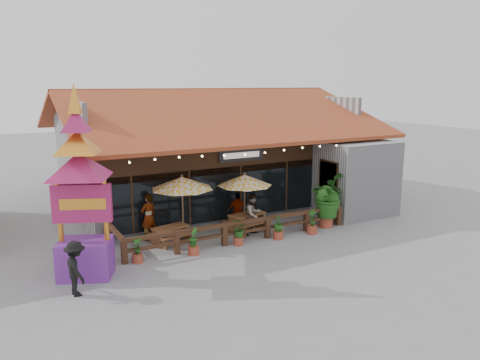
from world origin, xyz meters
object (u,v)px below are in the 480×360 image
picnic_table_left (170,232)px  pedestrian (76,269)px  picnic_table_right (247,219)px  umbrella_left (182,183)px  thai_sign_tower (80,170)px  umbrella_right (245,180)px  tropical_plant (327,197)px

picnic_table_left → pedestrian: pedestrian is taller
picnic_table_right → pedestrian: size_ratio=1.11×
picnic_table_left → picnic_table_right: 3.50m
umbrella_left → thai_sign_tower: 4.87m
thai_sign_tower → picnic_table_right: bearing=13.7°
umbrella_right → picnic_table_right: (0.02, -0.19, -1.70)m
picnic_table_right → tropical_plant: bearing=-18.5°
umbrella_left → picnic_table_right: bearing=-5.5°
picnic_table_left → picnic_table_right: bearing=-1.2°
pedestrian → picnic_table_left: bearing=-60.9°
picnic_table_left → pedestrian: size_ratio=0.98×
pedestrian → thai_sign_tower: bearing=-29.6°
tropical_plant → picnic_table_left: bearing=170.0°
picnic_table_left → thai_sign_tower: 5.13m
umbrella_right → tropical_plant: size_ratio=1.32×
tropical_plant → pedestrian: 11.24m
thai_sign_tower → pedestrian: thai_sign_tower is taller
picnic_table_right → umbrella_right: bearing=95.0°
picnic_table_right → picnic_table_left: bearing=178.8°
thai_sign_tower → tropical_plant: (10.54, 0.59, -2.25)m
tropical_plant → pedestrian: bearing=-170.2°
umbrella_left → picnic_table_left: 2.02m
tropical_plant → thai_sign_tower: bearing=-176.8°
umbrella_left → tropical_plant: umbrella_left is taller
picnic_table_right → thai_sign_tower: 7.95m
umbrella_right → picnic_table_right: bearing=-85.0°
umbrella_left → umbrella_right: 2.85m
umbrella_left → umbrella_right: (2.84, -0.08, -0.15)m
umbrella_left → picnic_table_left: (-0.63, -0.20, -1.91)m
thai_sign_tower → pedestrian: bearing=-111.6°
umbrella_left → tropical_plant: 6.53m
picnic_table_right → tropical_plant: tropical_plant is taller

